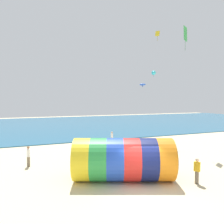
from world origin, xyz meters
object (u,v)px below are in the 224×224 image
kite_green_diamond (185,34)px  bystander_mid_beach (28,156)px  kite_cyan_parafoil (154,73)px  bystander_near_water (112,138)px  kite_handler (197,171)px  kite_yellow_diamond (157,34)px  giant_inflatable_tube (123,159)px  kite_blue_parafoil (143,85)px

kite_green_diamond → bystander_mid_beach: kite_green_diamond is taller
kite_cyan_parafoil → bystander_near_water: (-3.80, 2.85, -7.51)m
kite_handler → kite_yellow_diamond: bearing=66.0°
kite_handler → kite_green_diamond: kite_green_diamond is taller
kite_yellow_diamond → bystander_near_water: bearing=-167.5°
kite_green_diamond → kite_cyan_parafoil: bearing=156.5°
kite_green_diamond → bystander_near_water: bearing=148.7°
kite_handler → bystander_near_water: bearing=93.2°
giant_inflatable_tube → kite_handler: bearing=-29.4°
kite_green_diamond → bystander_near_water: (-6.91, 4.20, -11.69)m
kite_green_diamond → kite_yellow_diamond: size_ratio=1.91×
bystander_near_water → giant_inflatable_tube: bearing=-107.8°
kite_handler → kite_yellow_diamond: size_ratio=1.23×
bystander_near_water → bystander_mid_beach: 10.52m
giant_inflatable_tube → bystander_near_water: size_ratio=4.33×
kite_handler → bystander_mid_beach: bystander_mid_beach is taller
kite_cyan_parafoil → bystander_mid_beach: bearing=-170.7°
giant_inflatable_tube → kite_handler: 4.76m
kite_blue_parafoil → bystander_mid_beach: size_ratio=0.54×
kite_yellow_diamond → kite_blue_parafoil: kite_yellow_diamond is taller
kite_yellow_diamond → kite_blue_parafoil: (-1.80, 0.69, -6.73)m
kite_blue_parafoil → bystander_mid_beach: kite_blue_parafoil is taller
kite_handler → kite_yellow_diamond: kite_yellow_diamond is taller
kite_handler → kite_green_diamond: size_ratio=0.65×
kite_cyan_parafoil → bystander_near_water: kite_cyan_parafoil is taller
bystander_near_water → bystander_mid_beach: (-9.27, -4.98, 0.01)m
kite_green_diamond → bystander_mid_beach: size_ratio=1.54×
bystander_near_water → kite_handler: bearing=-86.8°
kite_handler → kite_cyan_parafoil: kite_cyan_parafoil is taller
giant_inflatable_tube → kite_cyan_parafoil: size_ratio=4.90×
kite_yellow_diamond → bystander_mid_beach: kite_yellow_diamond is taller
kite_cyan_parafoil → kite_green_diamond: bearing=-23.5°
kite_cyan_parafoil → kite_handler: bearing=-107.1°
kite_blue_parafoil → kite_green_diamond: bearing=-76.5°
kite_handler → kite_green_diamond: bearing=54.5°
kite_green_diamond → kite_yellow_diamond: kite_yellow_diamond is taller
bystander_mid_beach → giant_inflatable_tube: bearing=-43.4°
giant_inflatable_tube → kite_handler: (4.12, -2.32, -0.57)m
giant_inflatable_tube → kite_blue_parafoil: (8.75, 12.82, 6.01)m
kite_handler → bystander_near_water: kite_handler is taller
kite_green_diamond → bystander_mid_beach: (-16.18, -0.79, -11.67)m
kite_yellow_diamond → bystander_near_water: kite_yellow_diamond is taller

